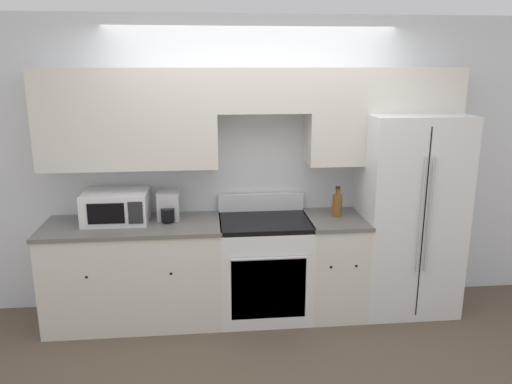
{
  "coord_description": "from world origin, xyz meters",
  "views": [
    {
      "loc": [
        -0.42,
        -3.77,
        2.19
      ],
      "look_at": [
        -0.0,
        0.31,
        1.13
      ],
      "focal_mm": 35.0,
      "sensor_mm": 36.0,
      "label": 1
    }
  ],
  "objects_px": {
    "refrigerator": "(407,213)",
    "bottle": "(337,204)",
    "oven_range": "(264,267)",
    "microwave": "(116,207)"
  },
  "relations": [
    {
      "from": "oven_range",
      "to": "refrigerator",
      "type": "bearing_deg",
      "value": 1.36
    },
    {
      "from": "oven_range",
      "to": "bottle",
      "type": "xyz_separation_m",
      "value": [
        0.65,
        0.05,
        0.54
      ]
    },
    {
      "from": "bottle",
      "to": "oven_range",
      "type": "bearing_deg",
      "value": -175.8
    },
    {
      "from": "refrigerator",
      "to": "bottle",
      "type": "bearing_deg",
      "value": 178.47
    },
    {
      "from": "refrigerator",
      "to": "microwave",
      "type": "xyz_separation_m",
      "value": [
        -2.55,
        0.05,
        0.12
      ]
    },
    {
      "from": "oven_range",
      "to": "bottle",
      "type": "distance_m",
      "value": 0.85
    },
    {
      "from": "refrigerator",
      "to": "oven_range",
      "type": "bearing_deg",
      "value": -178.64
    },
    {
      "from": "microwave",
      "to": "bottle",
      "type": "relative_size",
      "value": 1.99
    },
    {
      "from": "oven_range",
      "to": "bottle",
      "type": "relative_size",
      "value": 3.88
    },
    {
      "from": "refrigerator",
      "to": "bottle",
      "type": "relative_size",
      "value": 6.62
    }
  ]
}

